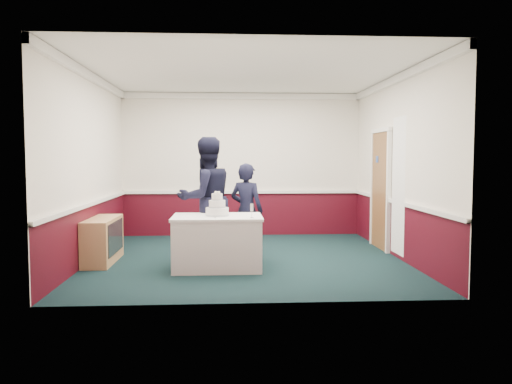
{
  "coord_description": "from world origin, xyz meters",
  "views": [
    {
      "loc": [
        -0.32,
        -8.06,
        1.66
      ],
      "look_at": [
        0.15,
        -0.1,
        1.1
      ],
      "focal_mm": 35.0,
      "sensor_mm": 36.0,
      "label": 1
    }
  ],
  "objects": [
    {
      "name": "room_shell",
      "position": [
        0.08,
        0.61,
        1.97
      ],
      "size": [
        5.0,
        5.0,
        3.0
      ],
      "color": "white",
      "rests_on": "ground"
    },
    {
      "name": "champagne_flute",
      "position": [
        0.04,
        -0.97,
        0.93
      ],
      "size": [
        0.05,
        0.05,
        0.21
      ],
      "color": "silver",
      "rests_on": "cake_table"
    },
    {
      "name": "cake_knife",
      "position": [
        -0.49,
        -0.89,
        0.79
      ],
      "size": [
        0.04,
        0.22,
        0.0
      ],
      "primitive_type": "cube",
      "rotation": [
        0.0,
        0.0,
        0.11
      ],
      "color": "silver",
      "rests_on": "cake_table"
    },
    {
      "name": "person_man",
      "position": [
        -0.65,
        -0.04,
        0.99
      ],
      "size": [
        1.2,
        1.11,
        1.98
      ],
      "primitive_type": "imported",
      "rotation": [
        0.0,
        0.0,
        3.63
      ],
      "color": "black",
      "rests_on": "ground"
    },
    {
      "name": "person_woman",
      "position": [
        0.0,
        0.05,
        0.78
      ],
      "size": [
        0.68,
        0.6,
        1.56
      ],
      "primitive_type": "imported",
      "rotation": [
        0.0,
        0.0,
        2.64
      ],
      "color": "black",
      "rests_on": "ground"
    },
    {
      "name": "wedding_cake",
      "position": [
        -0.46,
        -0.69,
        0.9
      ],
      "size": [
        0.35,
        0.35,
        0.36
      ],
      "color": "white",
      "rests_on": "cake_table"
    },
    {
      "name": "ground",
      "position": [
        0.0,
        0.0,
        0.0
      ],
      "size": [
        5.0,
        5.0,
        0.0
      ],
      "primitive_type": "plane",
      "color": "black",
      "rests_on": "ground"
    },
    {
      "name": "cake_table",
      "position": [
        -0.46,
        -0.69,
        0.4
      ],
      "size": [
        1.32,
        0.92,
        0.79
      ],
      "color": "white",
      "rests_on": "ground"
    },
    {
      "name": "sideboard",
      "position": [
        -2.28,
        -0.14,
        0.35
      ],
      "size": [
        0.41,
        1.2,
        0.7
      ],
      "color": "tan",
      "rests_on": "ground"
    }
  ]
}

